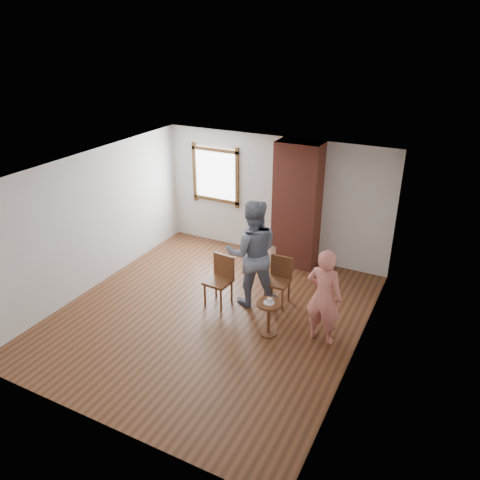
% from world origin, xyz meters
% --- Properties ---
extents(ground, '(5.50, 5.50, 0.00)m').
position_xyz_m(ground, '(0.00, 0.00, 0.00)').
color(ground, brown).
rests_on(ground, ground).
extents(room_shell, '(5.04, 5.52, 2.62)m').
position_xyz_m(room_shell, '(-0.06, 0.61, 1.81)').
color(room_shell, silver).
rests_on(room_shell, ground).
extents(brick_chimney, '(0.90, 0.50, 2.60)m').
position_xyz_m(brick_chimney, '(0.60, 2.50, 1.30)').
color(brick_chimney, '#994436').
rests_on(brick_chimney, ground).
extents(stoneware_crock, '(0.41, 0.41, 0.41)m').
position_xyz_m(stoneware_crock, '(0.21, 2.39, 0.21)').
color(stoneware_crock, tan).
rests_on(stoneware_crock, ground).
extents(dark_pot, '(0.20, 0.20, 0.16)m').
position_xyz_m(dark_pot, '(-0.39, 2.25, 0.08)').
color(dark_pot, black).
rests_on(dark_pot, ground).
extents(dining_chair_left, '(0.47, 0.47, 0.92)m').
position_xyz_m(dining_chair_left, '(-0.04, 0.45, 0.51)').
color(dining_chair_left, brown).
rests_on(dining_chair_left, ground).
extents(dining_chair_right, '(0.42, 0.42, 0.88)m').
position_xyz_m(dining_chair_right, '(0.88, 0.94, 0.49)').
color(dining_chair_right, brown).
rests_on(dining_chair_right, ground).
extents(side_table, '(0.40, 0.40, 0.60)m').
position_xyz_m(side_table, '(1.12, -0.05, 0.40)').
color(side_table, brown).
rests_on(side_table, ground).
extents(cake_plate, '(0.18, 0.18, 0.01)m').
position_xyz_m(cake_plate, '(1.12, -0.05, 0.60)').
color(cake_plate, white).
rests_on(cake_plate, side_table).
extents(cake_slice, '(0.08, 0.07, 0.06)m').
position_xyz_m(cake_slice, '(1.13, -0.05, 0.64)').
color(cake_slice, white).
rests_on(cake_slice, cake_plate).
extents(man, '(1.20, 1.12, 1.97)m').
position_xyz_m(man, '(0.45, 0.72, 0.99)').
color(man, black).
rests_on(man, ground).
extents(person_pink, '(0.62, 0.44, 1.61)m').
position_xyz_m(person_pink, '(1.93, 0.20, 0.80)').
color(person_pink, '#E27D71').
rests_on(person_pink, ground).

